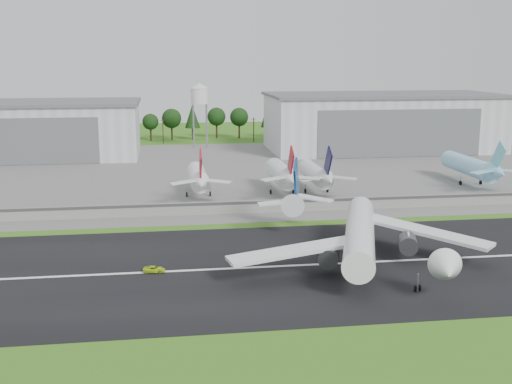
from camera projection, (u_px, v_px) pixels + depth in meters
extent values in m
plane|color=#2F6C19|center=(288.00, 284.00, 118.24)|extent=(600.00, 600.00, 0.00)
cube|color=black|center=(278.00, 267.00, 127.91)|extent=(320.00, 60.00, 0.10)
cube|color=white|center=(278.00, 266.00, 127.90)|extent=(220.00, 1.00, 0.02)
cube|color=slate|center=(225.00, 171.00, 234.42)|extent=(320.00, 150.00, 0.10)
cube|color=gray|center=(248.00, 207.00, 171.13)|extent=(240.00, 0.50, 3.50)
cube|color=#38383A|center=(248.00, 203.00, 170.58)|extent=(240.00, 0.12, 0.70)
cube|color=silver|center=(21.00, 131.00, 264.47)|extent=(95.00, 42.00, 22.00)
cube|color=#595B60|center=(19.00, 103.00, 262.07)|extent=(97.00, 44.00, 1.20)
cube|color=#595B60|center=(10.00, 142.00, 244.35)|extent=(66.50, 0.30, 18.04)
cube|color=silver|center=(382.00, 123.00, 286.07)|extent=(100.00, 45.00, 24.00)
cube|color=#595B60|center=(383.00, 95.00, 283.47)|extent=(102.00, 47.00, 1.20)
cube|color=#595B60|center=(400.00, 133.00, 264.54)|extent=(70.00, 0.30, 19.68)
cylinder|color=#99999E|center=(194.00, 127.00, 291.27)|extent=(0.50, 0.50, 20.00)
cylinder|color=#99999E|center=(206.00, 125.00, 297.92)|extent=(0.50, 0.50, 20.00)
cylinder|color=silver|center=(200.00, 96.00, 291.80)|extent=(8.00, 8.00, 7.00)
cone|color=silver|center=(199.00, 86.00, 290.83)|extent=(8.40, 8.40, 2.40)
cylinder|color=white|center=(360.00, 234.00, 128.99)|extent=(19.03, 43.66, 5.80)
cone|color=white|center=(447.00, 270.00, 107.03)|extent=(7.36, 7.49, 5.80)
cone|color=white|center=(295.00, 202.00, 152.02)|extent=(8.01, 10.26, 5.51)
cube|color=navy|center=(296.00, 180.00, 150.48)|extent=(3.40, 9.23, 11.13)
cube|color=white|center=(425.00, 231.00, 133.87)|extent=(23.43, 23.92, 2.65)
cylinder|color=#333338|center=(408.00, 244.00, 130.51)|extent=(5.31, 6.40, 3.80)
cube|color=white|center=(314.00, 198.00, 153.65)|extent=(9.17, 7.87, 0.98)
cube|color=white|center=(300.00, 250.00, 120.93)|extent=(28.51, 10.33, 2.65)
cylinder|color=#333338|center=(329.00, 256.00, 122.32)|extent=(5.31, 6.40, 3.80)
cube|color=white|center=(277.00, 202.00, 149.34)|extent=(9.01, 3.22, 0.98)
cube|color=#99999E|center=(371.00, 260.00, 126.41)|extent=(18.73, 31.62, 3.20)
cylinder|color=black|center=(332.00, 258.00, 130.79)|extent=(0.84, 1.55, 1.50)
imported|color=#B8DD1A|center=(154.00, 269.00, 124.32)|extent=(4.50, 2.51, 1.19)
cylinder|color=white|center=(198.00, 177.00, 192.83)|extent=(5.44, 24.00, 5.44)
cone|color=white|center=(201.00, 183.00, 177.62)|extent=(5.17, 7.00, 5.17)
cube|color=#A20C25|center=(200.00, 166.00, 177.11)|extent=(0.45, 8.59, 10.02)
cylinder|color=#99999E|center=(187.00, 192.00, 191.27)|extent=(0.32, 0.32, 3.00)
cylinder|color=#99999E|center=(210.00, 191.00, 192.26)|extent=(0.32, 0.32, 3.00)
cylinder|color=black|center=(187.00, 194.00, 191.42)|extent=(0.40, 1.40, 1.40)
cylinder|color=white|center=(281.00, 174.00, 196.35)|extent=(6.04, 24.00, 6.04)
cone|color=white|center=(291.00, 180.00, 181.13)|extent=(5.74, 7.00, 5.74)
cube|color=maroon|center=(291.00, 163.00, 180.62)|extent=(0.45, 8.59, 10.02)
cylinder|color=#99999E|center=(271.00, 190.00, 194.85)|extent=(0.32, 0.32, 3.00)
cylinder|color=#99999E|center=(293.00, 189.00, 195.84)|extent=(0.32, 0.32, 3.00)
cylinder|color=black|center=(271.00, 192.00, 195.00)|extent=(0.40, 1.40, 1.40)
cylinder|color=silver|center=(315.00, 174.00, 197.93)|extent=(5.36, 24.00, 5.36)
cone|color=silver|center=(328.00, 180.00, 182.72)|extent=(5.10, 7.00, 5.10)
cube|color=#090833|center=(328.00, 163.00, 182.21)|extent=(0.45, 8.59, 10.02)
cylinder|color=#99999E|center=(305.00, 189.00, 196.37)|extent=(0.32, 0.32, 3.00)
cylinder|color=#99999E|center=(328.00, 188.00, 197.36)|extent=(0.32, 0.32, 3.00)
cylinder|color=black|center=(305.00, 191.00, 196.52)|extent=(0.40, 1.40, 1.40)
cylinder|color=#8FD4F7|center=(469.00, 166.00, 210.14)|extent=(6.00, 30.00, 6.00)
cone|color=#8FD4F7|center=(498.00, 173.00, 192.02)|extent=(5.70, 7.00, 5.70)
cube|color=#6DC7DF|center=(498.00, 157.00, 191.52)|extent=(0.45, 8.59, 10.02)
cylinder|color=#99999E|center=(461.00, 181.00, 208.65)|extent=(0.32, 0.32, 3.00)
cylinder|color=#99999E|center=(481.00, 180.00, 209.63)|extent=(0.32, 0.32, 3.00)
cylinder|color=black|center=(460.00, 183.00, 208.79)|extent=(0.40, 1.40, 1.40)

